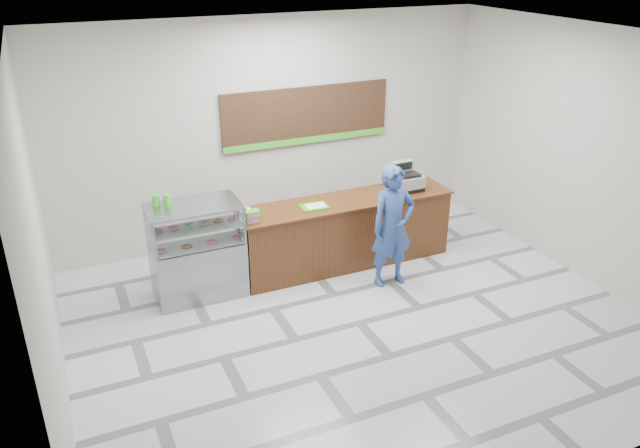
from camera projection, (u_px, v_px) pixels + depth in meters
name	position (u px, v px, depth m)	size (l,w,h in m)	color
floor	(360.00, 323.00, 7.97)	(7.00, 7.00, 0.00)	silver
back_wall	(274.00, 131.00, 9.74)	(7.00, 7.00, 0.00)	beige
ceiling	(368.00, 41.00, 6.52)	(7.00, 7.00, 0.00)	silver
sales_counter	(345.00, 232.00, 9.25)	(3.26, 0.76, 1.03)	brown
display_case	(197.00, 250.00, 8.36)	(1.22, 0.72, 1.33)	gray
menu_board	(307.00, 116.00, 9.83)	(2.80, 0.06, 0.90)	black
cash_register	(405.00, 179.00, 9.38)	(0.43, 0.45, 0.41)	black
card_terminal	(417.00, 186.00, 9.50)	(0.08, 0.17, 0.04)	black
serving_tray	(314.00, 207.00, 8.79)	(0.40, 0.30, 0.02)	#35C109
napkin_box	(246.00, 213.00, 8.46)	(0.13, 0.13, 0.11)	white
straw_cup	(244.00, 210.00, 8.56)	(0.08, 0.08, 0.11)	silver
promo_box	(252.00, 217.00, 8.28)	(0.19, 0.13, 0.17)	green
donut_decal	(396.00, 197.00, 9.15)	(0.17, 0.17, 0.00)	pink
green_cup_left	(156.00, 200.00, 8.04)	(0.10, 0.10, 0.15)	green
green_cup_right	(167.00, 200.00, 8.05)	(0.10, 0.10, 0.15)	green
customer	(393.00, 226.00, 8.57)	(0.64, 0.42, 1.75)	#2F4B8E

